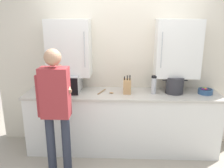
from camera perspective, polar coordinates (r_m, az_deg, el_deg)
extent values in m
cube|color=beige|center=(3.70, 2.58, 5.89)|extent=(4.00, 0.10, 2.72)
cube|color=white|center=(3.55, -10.37, 8.54)|extent=(0.63, 0.32, 0.83)
cylinder|color=#B7BABF|center=(3.33, -6.68, 8.20)|extent=(0.01, 0.01, 0.50)
cube|color=white|center=(3.55, 15.59, 8.23)|extent=(0.63, 0.32, 0.83)
cylinder|color=#B7BABF|center=(3.33, 11.95, 7.98)|extent=(0.01, 0.01, 0.50)
cube|color=white|center=(3.66, 2.41, -9.33)|extent=(2.82, 0.56, 0.89)
cube|color=#BCB7AD|center=(3.48, 2.50, -2.45)|extent=(2.86, 0.60, 0.03)
cube|color=black|center=(3.62, 2.34, -16.84)|extent=(2.82, 0.04, 0.09)
cube|color=#B7BABF|center=(3.58, -11.68, 0.29)|extent=(0.51, 0.39, 0.27)
cube|color=beige|center=(3.59, -12.82, 0.26)|extent=(0.32, 0.34, 0.21)
cube|color=black|center=(3.35, -9.48, -0.69)|extent=(0.14, 0.01, 0.25)
cube|color=black|center=(3.41, -13.65, -0.65)|extent=(0.36, 0.04, 0.25)
cylinder|color=#335684|center=(3.69, 21.66, -1.68)|extent=(0.21, 0.21, 0.07)
cylinder|color=#192B42|center=(3.68, 21.69, -1.46)|extent=(0.17, 0.17, 0.04)
sphere|color=#511E5B|center=(3.66, 21.97, -1.33)|extent=(0.05, 0.05, 0.05)
sphere|color=#511E5B|center=(3.64, 21.16, -1.31)|extent=(0.06, 0.06, 0.06)
sphere|color=#5B9333|center=(3.69, 21.35, -1.10)|extent=(0.06, 0.06, 0.06)
sphere|color=orange|center=(3.67, 21.74, -1.24)|extent=(0.05, 0.05, 0.05)
sphere|color=red|center=(3.65, 21.66, -1.34)|extent=(0.04, 0.04, 0.04)
cylinder|color=#B7BABF|center=(3.47, 10.07, -0.41)|extent=(0.07, 0.07, 0.24)
cylinder|color=black|center=(3.43, 10.18, 1.74)|extent=(0.08, 0.08, 0.03)
cylinder|color=#A37547|center=(3.51, -2.49, -1.84)|extent=(0.10, 0.24, 0.01)
ellipsoid|color=#A37547|center=(3.45, -0.13, -2.14)|extent=(0.08, 0.06, 0.02)
cylinder|color=#2D2D33|center=(3.55, 14.90, -0.36)|extent=(0.26, 0.26, 0.23)
cylinder|color=#2D2D33|center=(3.52, 15.04, 1.55)|extent=(0.26, 0.26, 0.02)
cylinder|color=black|center=(3.52, 15.07, 1.91)|extent=(0.04, 0.04, 0.03)
cylinder|color=#2D2D33|center=(3.50, 12.53, 0.92)|extent=(0.05, 0.02, 0.02)
cylinder|color=#2D2D33|center=(3.57, 17.40, 0.85)|extent=(0.05, 0.02, 0.02)
cube|color=tan|center=(3.44, 3.67, -0.59)|extent=(0.11, 0.15, 0.20)
cylinder|color=black|center=(3.39, 3.06, 1.39)|extent=(0.02, 0.02, 0.05)
cylinder|color=black|center=(3.39, 3.72, 1.52)|extent=(0.02, 0.02, 0.07)
cylinder|color=black|center=(3.39, 4.37, 1.55)|extent=(0.02, 0.02, 0.07)
cylinder|color=#282D3D|center=(3.22, -14.53, -14.32)|extent=(0.11, 0.11, 0.83)
cylinder|color=#282D3D|center=(3.17, -10.94, -14.59)|extent=(0.11, 0.11, 0.83)
cube|color=maroon|center=(2.90, -13.63, -2.06)|extent=(0.34, 0.20, 0.62)
sphere|color=tan|center=(2.79, -14.21, 6.29)|extent=(0.20, 0.20, 0.20)
cylinder|color=tan|center=(3.02, -11.60, 1.38)|extent=(0.28, 0.44, 0.30)
cylinder|color=maroon|center=(2.97, -17.28, -2.89)|extent=(0.07, 0.07, 0.52)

